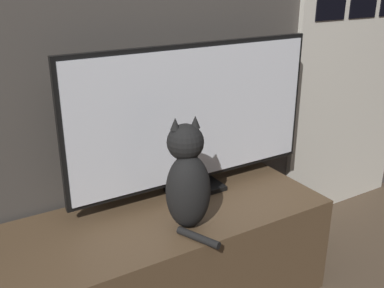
# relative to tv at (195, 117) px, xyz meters

# --- Properties ---
(tv_stand) EXTENTS (1.35, 0.53, 0.44)m
(tv_stand) POSITION_rel_tv_xyz_m (-0.22, -0.12, -0.56)
(tv_stand) COLOR brown
(tv_stand) RESTS_ON ground_plane
(tv) EXTENTS (1.13, 0.15, 0.64)m
(tv) POSITION_rel_tv_xyz_m (0.00, 0.00, 0.00)
(tv) COLOR black
(tv) RESTS_ON tv_stand
(cat) EXTENTS (0.19, 0.30, 0.43)m
(cat) POSITION_rel_tv_xyz_m (-0.17, -0.23, -0.15)
(cat) COLOR black
(cat) RESTS_ON tv_stand
(door) EXTENTS (0.84, 0.04, 2.05)m
(door) POSITION_rel_tv_xyz_m (1.11, 0.15, 0.27)
(door) COLOR silver
(door) RESTS_ON ground_plane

